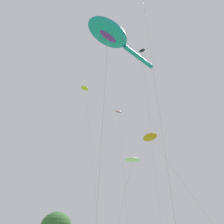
# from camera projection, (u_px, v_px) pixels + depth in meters

# --- Properties ---
(big_show_kite) EXTENTS (8.07, 3.18, 19.26)m
(big_show_kite) POSITION_uv_depth(u_px,v_px,m) (110.00, 35.00, 20.10)
(big_show_kite) COLOR #1E8CBF
(big_show_kite) RESTS_ON ground
(small_kite_triangle_green) EXTENTS (2.43, 2.10, 22.76)m
(small_kite_triangle_green) POSITION_uv_depth(u_px,v_px,m) (143.00, 57.00, 26.12)
(small_kite_triangle_green) COLOR black
(small_kite_triangle_green) RESTS_ON ground
(small_kite_stunt_black) EXTENTS (1.82, 0.93, 18.89)m
(small_kite_stunt_black) POSITION_uv_depth(u_px,v_px,m) (119.00, 113.00, 30.01)
(small_kite_stunt_black) COLOR pink
(small_kite_stunt_black) RESTS_ON ground
(small_kite_bird_shape) EXTENTS (1.39, 5.46, 10.00)m
(small_kite_bird_shape) POSITION_uv_depth(u_px,v_px,m) (150.00, 137.00, 17.34)
(small_kite_bird_shape) COLOR orange
(small_kite_bird_shape) RESTS_ON ground
(small_kite_box_yellow) EXTENTS (2.42, 3.74, 23.88)m
(small_kite_box_yellow) POSITION_uv_depth(u_px,v_px,m) (85.00, 89.00, 33.68)
(small_kite_box_yellow) COLOR yellow
(small_kite_box_yellow) RESTS_ON ground
(small_kite_tiny_distant) EXTENTS (1.46, 3.55, 8.74)m
(small_kite_tiny_distant) POSITION_uv_depth(u_px,v_px,m) (133.00, 160.00, 18.03)
(small_kite_tiny_distant) COLOR white
(small_kite_tiny_distant) RESTS_ON ground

